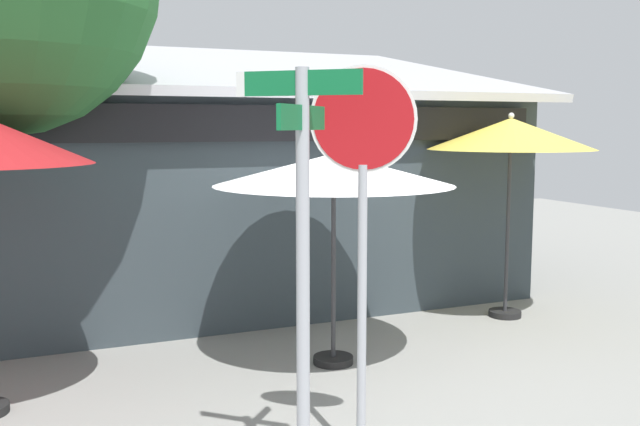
{
  "coord_description": "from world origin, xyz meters",
  "views": [
    {
      "loc": [
        -3.31,
        -6.23,
        2.59
      ],
      "look_at": [
        -0.13,
        1.2,
        1.6
      ],
      "focal_mm": 39.74,
      "sensor_mm": 36.0,
      "label": 1
    }
  ],
  "objects_px": {
    "stop_sign": "(363,190)",
    "patio_umbrella_ivory_center": "(334,171)",
    "street_sign_post": "(302,247)",
    "patio_umbrella_mustard_right": "(511,135)"
  },
  "relations": [
    {
      "from": "stop_sign",
      "to": "patio_umbrella_mustard_right",
      "type": "height_order",
      "value": "stop_sign"
    },
    {
      "from": "street_sign_post",
      "to": "patio_umbrella_mustard_right",
      "type": "bearing_deg",
      "value": 38.28
    },
    {
      "from": "patio_umbrella_ivory_center",
      "to": "patio_umbrella_mustard_right",
      "type": "bearing_deg",
      "value": 15.83
    },
    {
      "from": "street_sign_post",
      "to": "stop_sign",
      "type": "height_order",
      "value": "stop_sign"
    },
    {
      "from": "stop_sign",
      "to": "patio_umbrella_ivory_center",
      "type": "height_order",
      "value": "stop_sign"
    },
    {
      "from": "street_sign_post",
      "to": "stop_sign",
      "type": "bearing_deg",
      "value": 31.64
    },
    {
      "from": "street_sign_post",
      "to": "patio_umbrella_mustard_right",
      "type": "distance_m",
      "value": 5.59
    },
    {
      "from": "patio_umbrella_ivory_center",
      "to": "patio_umbrella_mustard_right",
      "type": "xyz_separation_m",
      "value": [
        2.96,
        0.84,
        0.35
      ]
    },
    {
      "from": "stop_sign",
      "to": "patio_umbrella_mustard_right",
      "type": "bearing_deg",
      "value": 39.31
    },
    {
      "from": "street_sign_post",
      "to": "patio_umbrella_ivory_center",
      "type": "distance_m",
      "value": 2.97
    }
  ]
}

